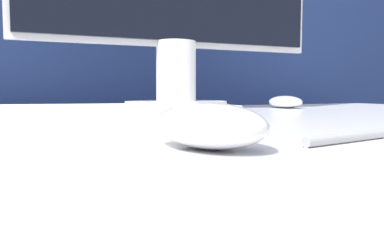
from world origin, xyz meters
name	(u,v)px	position (x,y,z in m)	size (l,w,h in m)	color
partition_panel	(69,151)	(0.00, 0.61, 0.62)	(5.00, 0.03, 1.23)	navy
computer_mouse_near	(208,125)	(0.03, -0.25, 0.76)	(0.09, 0.11, 0.03)	silver
keyboard	(74,116)	(-0.04, -0.02, 0.76)	(0.43, 0.20, 0.02)	white
computer_mouse_far	(285,102)	(0.48, 0.26, 0.76)	(0.07, 0.10, 0.03)	silver
pen	(365,136)	(0.17, -0.27, 0.75)	(0.15, 0.04, 0.01)	#99999E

